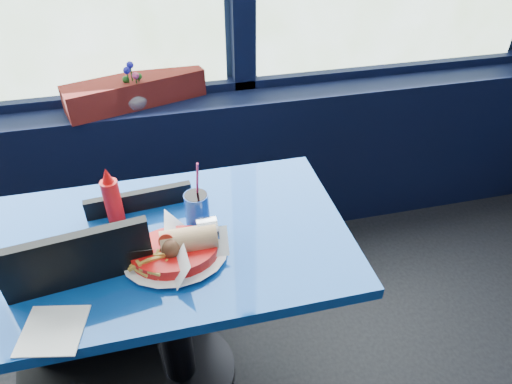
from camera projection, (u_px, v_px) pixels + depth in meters
name	position (u px, v px, depth m)	size (l,w,h in m)	color
window_sill	(95.00, 184.00, 2.26)	(5.00, 0.26, 0.80)	black
near_table	(165.00, 279.00, 1.54)	(1.20, 0.70, 0.75)	black
chair_near_front	(94.00, 363.00, 1.33)	(0.47, 0.47, 0.92)	black
chair_near_back	(153.00, 246.00, 1.80)	(0.40, 0.41, 0.82)	black
planter_box	(136.00, 91.00, 2.04)	(0.62, 0.15, 0.12)	maroon
flower_vase	(135.00, 95.00, 2.00)	(0.11, 0.11, 0.21)	silver
food_basket	(177.00, 250.00, 1.34)	(0.34, 0.34, 0.10)	red
ketchup_bottle	(112.00, 198.00, 1.45)	(0.05, 0.05, 0.21)	red
soda_cup	(197.00, 210.00, 1.44)	(0.08, 0.08, 0.26)	navy
napkin	(53.00, 330.00, 1.16)	(0.15, 0.15, 0.00)	white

